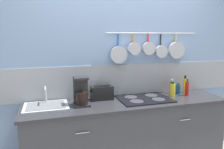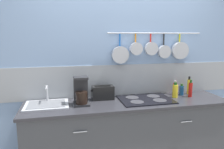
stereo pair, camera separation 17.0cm
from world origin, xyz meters
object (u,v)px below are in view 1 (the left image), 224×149
coffee_maker (81,94)px  bottle_sesame_oil (172,87)px  bottle_cooking_wine (185,85)px  bottle_olive_oil (187,88)px  bottle_dish_soap (172,90)px  bottle_vinegar (178,89)px  toaster (102,93)px

coffee_maker → bottle_sesame_oil: 1.29m
bottle_sesame_oil → bottle_cooking_wine: 0.20m
bottle_olive_oil → bottle_cooking_wine: bearing=65.6°
bottle_olive_oil → bottle_cooking_wine: bottle_cooking_wine is taller
bottle_dish_soap → bottle_sesame_oil: bottle_dish_soap is taller
coffee_maker → bottle_dish_soap: (1.20, 0.03, -0.05)m
bottle_vinegar → coffee_maker: bearing=-175.3°
coffee_maker → bottle_vinegar: (1.34, 0.11, -0.07)m
coffee_maker → bottle_sesame_oil: (1.27, 0.16, -0.05)m
bottle_sesame_oil → bottle_olive_oil: (0.13, -0.15, 0.01)m
bottle_sesame_oil → bottle_olive_oil: bottle_olive_oil is taller
toaster → bottle_dish_soap: 0.93m
bottle_vinegar → bottle_olive_oil: size_ratio=0.67×
bottle_olive_oil → toaster: bearing=173.1°
coffee_maker → toaster: 0.32m
coffee_maker → bottle_dish_soap: size_ratio=1.65×
coffee_maker → bottle_vinegar: 1.35m
bottle_olive_oil → bottle_cooking_wine: size_ratio=0.93×
bottle_dish_soap → bottle_vinegar: size_ratio=1.32×
coffee_maker → bottle_cooking_wine: 1.47m
toaster → bottle_cooking_wine: (1.19, -0.00, 0.02)m
bottle_dish_soap → bottle_sesame_oil: 0.15m
bottle_vinegar → bottle_cooking_wine: (0.13, 0.03, 0.04)m
coffee_maker → bottle_olive_oil: coffee_maker is taller
bottle_dish_soap → bottle_cooking_wine: bearing=22.8°
bottle_cooking_wine → bottle_sesame_oil: bearing=173.6°
bottle_cooking_wine → bottle_olive_oil: bearing=-114.4°
bottle_sesame_oil → bottle_olive_oil: bearing=-48.9°
bottle_cooking_wine → toaster: bearing=179.8°
coffee_maker → bottle_vinegar: size_ratio=2.17×
coffee_maker → bottle_sesame_oil: size_ratio=1.68×
bottle_sesame_oil → bottle_cooking_wine: bottle_cooking_wine is taller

